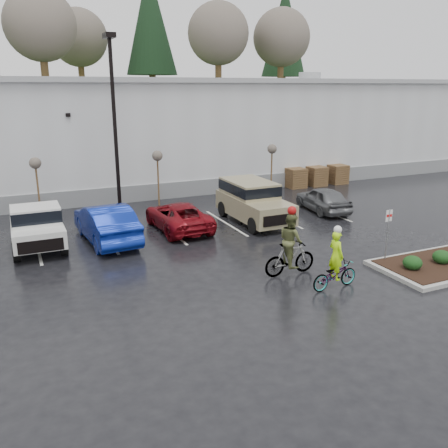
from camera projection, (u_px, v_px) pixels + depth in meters
name	position (u px, v px, depth m)	size (l,w,h in m)	color
ground	(306.00, 281.00, 16.94)	(120.00, 120.00, 0.00)	black
warehouse	(141.00, 129.00, 35.16)	(60.50, 15.50, 7.20)	silver
wooded_ridge	(91.00, 119.00, 55.46)	(80.00, 25.00, 6.00)	#26411B
lamppost	(114.00, 107.00, 24.26)	(0.50, 1.00, 9.22)	black
sapling_west	(36.00, 166.00, 24.38)	(0.60, 0.60, 3.20)	#4B391E
sapling_mid	(157.00, 159.00, 26.95)	(0.60, 0.60, 3.20)	#4B391E
sapling_east	(272.00, 152.00, 29.92)	(0.60, 0.60, 3.20)	#4B391E
pallet_stack_a	(296.00, 178.00, 32.36)	(1.20, 1.20, 1.35)	#4B391E
pallet_stack_b	(316.00, 176.00, 33.03)	(1.20, 1.20, 1.35)	#4B391E
pallet_stack_c	(337.00, 174.00, 33.74)	(1.20, 1.20, 1.35)	#4B391E
shrub_a	(412.00, 263.00, 17.53)	(0.70, 0.70, 0.52)	black
shrub_b	(442.00, 257.00, 18.12)	(0.70, 0.70, 0.52)	black
fire_lane_sign	(388.00, 229.00, 18.22)	(0.30, 0.05, 2.20)	gray
pickup_white	(36.00, 223.00, 20.52)	(2.10, 5.20, 1.96)	silver
car_blue	(106.00, 223.00, 21.08)	(1.80, 5.15, 1.70)	navy
car_red	(178.00, 216.00, 22.90)	(2.21, 4.79, 1.33)	maroon
suv_tan	(254.00, 202.00, 24.03)	(2.20, 5.10, 2.06)	gray
car_grey	(323.00, 199.00, 26.21)	(1.64, 4.08, 1.39)	#5D5F62
cyclist_hivis	(335.00, 269.00, 16.15)	(1.90, 0.79, 2.24)	#3F3F44
cyclist_olive	(290.00, 251.00, 17.26)	(2.01, 0.96, 2.61)	#3F3F44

